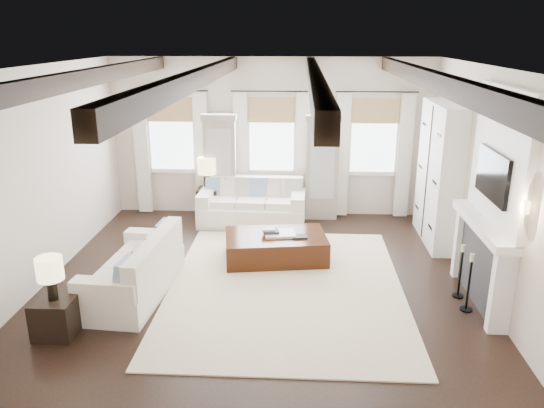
# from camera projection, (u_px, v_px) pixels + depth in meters

# --- Properties ---
(ground) EXTENTS (7.50, 7.50, 0.00)m
(ground) POSITION_uv_depth(u_px,v_px,m) (258.00, 295.00, 7.70)
(ground) COLOR black
(ground) RESTS_ON ground
(room_shell) EXTENTS (6.54, 7.54, 3.22)m
(room_shell) POSITION_uv_depth(u_px,v_px,m) (311.00, 155.00, 7.93)
(room_shell) COLOR beige
(room_shell) RESTS_ON ground
(area_rug) EXTENTS (3.46, 4.44, 0.02)m
(area_rug) POSITION_uv_depth(u_px,v_px,m) (286.00, 287.00, 7.94)
(area_rug) COLOR beige
(area_rug) RESTS_ON ground
(sofa_back) EXTENTS (2.11, 1.00, 0.89)m
(sofa_back) POSITION_uv_depth(u_px,v_px,m) (252.00, 205.00, 10.55)
(sofa_back) COLOR white
(sofa_back) RESTS_ON ground
(sofa_left) EXTENTS (1.07, 2.10, 0.87)m
(sofa_left) POSITION_uv_depth(u_px,v_px,m) (137.00, 272.00, 7.64)
(sofa_left) COLOR white
(sofa_left) RESTS_ON ground
(ottoman) EXTENTS (1.79, 1.26, 0.43)m
(ottoman) POSITION_uv_depth(u_px,v_px,m) (276.00, 247.00, 8.86)
(ottoman) COLOR black
(ottoman) RESTS_ON ground
(tray) EXTENTS (0.55, 0.45, 0.04)m
(tray) POSITION_uv_depth(u_px,v_px,m) (280.00, 234.00, 8.80)
(tray) COLOR white
(tray) RESTS_ON ottoman
(book_lower) EXTENTS (0.29, 0.24, 0.04)m
(book_lower) POSITION_uv_depth(u_px,v_px,m) (271.00, 232.00, 8.79)
(book_lower) COLOR #262628
(book_lower) RESTS_ON tray
(book_upper) EXTENTS (0.24, 0.20, 0.03)m
(book_upper) POSITION_uv_depth(u_px,v_px,m) (268.00, 229.00, 8.80)
(book_upper) COLOR beige
(book_upper) RESTS_ON book_lower
(book_loose) EXTENTS (0.26, 0.21, 0.03)m
(book_loose) POSITION_uv_depth(u_px,v_px,m) (299.00, 237.00, 8.69)
(book_loose) COLOR #262628
(book_loose) RESTS_ON ottoman
(side_table_front) EXTENTS (0.50, 0.50, 0.50)m
(side_table_front) POSITION_uv_depth(u_px,v_px,m) (56.00, 317.00, 6.63)
(side_table_front) COLOR black
(side_table_front) RESTS_ON ground
(lamp_front) EXTENTS (0.32, 0.32, 0.56)m
(lamp_front) POSITION_uv_depth(u_px,v_px,m) (50.00, 271.00, 6.44)
(lamp_front) COLOR black
(lamp_front) RESTS_ON side_table_front
(side_table_back) EXTENTS (0.42, 0.42, 0.62)m
(side_table_back) POSITION_uv_depth(u_px,v_px,m) (208.00, 203.00, 10.86)
(side_table_back) COLOR black
(side_table_back) RESTS_ON ground
(lamp_back) EXTENTS (0.37, 0.37, 0.64)m
(lamp_back) POSITION_uv_depth(u_px,v_px,m) (207.00, 168.00, 10.63)
(lamp_back) COLOR black
(lamp_back) RESTS_ON side_table_back
(candlestick_near) EXTENTS (0.17, 0.17, 0.84)m
(candlestick_near) POSITION_uv_depth(u_px,v_px,m) (469.00, 287.00, 7.18)
(candlestick_near) COLOR black
(candlestick_near) RESTS_ON ground
(candlestick_far) EXTENTS (0.16, 0.16, 0.80)m
(candlestick_far) POSITION_uv_depth(u_px,v_px,m) (460.00, 275.00, 7.57)
(candlestick_far) COLOR black
(candlestick_far) RESTS_ON ground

